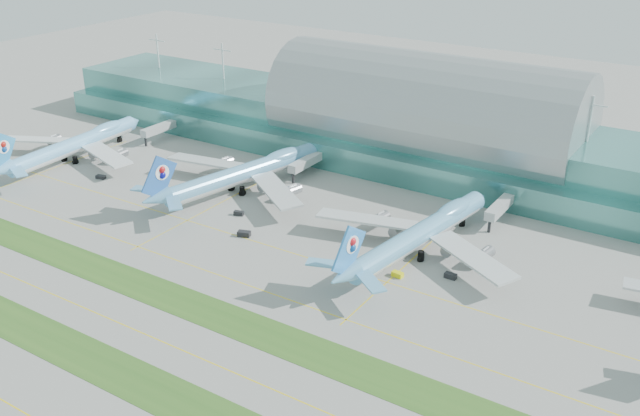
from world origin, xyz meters
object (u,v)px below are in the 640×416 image
Objects in this scene: terminal at (424,129)px; airliner_c at (422,232)px; airliner_a at (76,143)px; airliner_b at (246,171)px.

terminal is 75.01m from airliner_c.
terminal reaches higher than airliner_a.
airliner_a is (-117.72, -69.40, -7.72)m from terminal.
terminal is 4.37× the size of airliner_c.
terminal is 71.47m from airliner_b.
airliner_c is (73.45, -10.11, -0.18)m from airliner_b.
airliner_b is 74.15m from airliner_c.
airliner_a is at bearing -149.48° from terminal.
airliner_b is at bearing -126.04° from terminal.
terminal is at bearing 123.40° from airliner_c.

